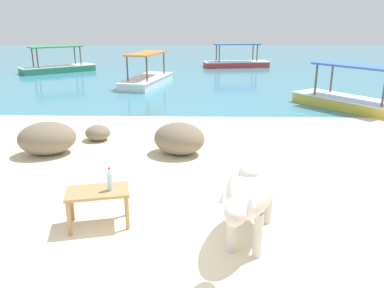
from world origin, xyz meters
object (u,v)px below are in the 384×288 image
at_px(boat_green, 58,67).
at_px(boat_yellow, 353,100).
at_px(cow, 252,186).
at_px(boat_white, 147,78).
at_px(boat_red, 236,62).
at_px(bottle, 110,181).
at_px(low_bench_table, 98,196).

relative_size(boat_green, boat_yellow, 0.98).
distance_m(cow, boat_yellow, 8.16).
xyz_separation_m(boat_white, boat_green, (-5.13, 4.08, 0.00)).
bearing_deg(boat_red, cow, -104.61).
distance_m(cow, boat_red, 18.20).
height_order(bottle, boat_white, boat_white).
relative_size(cow, boat_white, 0.47).
bearing_deg(boat_yellow, low_bench_table, -75.81).
bearing_deg(bottle, cow, -8.94).
xyz_separation_m(cow, low_bench_table, (-1.84, 0.26, -0.27)).
bearing_deg(low_bench_table, boat_yellow, 37.19).
bearing_deg(boat_red, bottle, -109.97).
relative_size(bottle, boat_green, 0.08).
xyz_separation_m(low_bench_table, boat_yellow, (5.70, 6.92, -0.14)).
relative_size(low_bench_table, boat_red, 0.22).
height_order(boat_red, boat_yellow, same).
distance_m(bottle, boat_red, 18.14).
bearing_deg(boat_white, cow, 25.33).
bearing_deg(boat_yellow, boat_red, 156.49).
distance_m(low_bench_table, boat_white, 11.27).
relative_size(cow, boat_yellow, 0.49).
bearing_deg(bottle, boat_white, 95.70).
relative_size(low_bench_table, boat_white, 0.22).
height_order(cow, boat_white, boat_white).
bearing_deg(cow, boat_red, -166.91).
bearing_deg(bottle, boat_red, 80.38).
bearing_deg(boat_red, low_bench_table, -110.48).
height_order(bottle, boat_green, boat_green).
bearing_deg(boat_red, boat_white, -132.31).
bearing_deg(cow, boat_green, -135.68).
height_order(boat_white, boat_green, same).
bearing_deg(boat_green, boat_red, 156.26).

